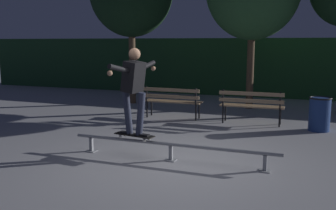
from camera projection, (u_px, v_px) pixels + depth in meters
ground_plane at (170, 161)px, 6.73m from camera, size 90.00×90.00×0.00m
hedge_backdrop at (250, 67)px, 14.93m from camera, size 24.00×1.20×2.22m
grind_rail at (171, 147)px, 6.70m from camera, size 3.82×0.18×0.32m
skateboard at (134, 135)px, 6.93m from camera, size 0.80×0.32×0.09m
skateboarder at (134, 84)px, 6.77m from camera, size 0.63×1.39×1.56m
park_bench_leftmost at (172, 99)px, 10.36m from camera, size 1.60×0.43×0.88m
park_bench_left_center at (251, 104)px, 9.62m from camera, size 1.60×0.43×0.88m
trash_can at (320, 114)px, 8.93m from camera, size 0.52×0.52×0.80m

